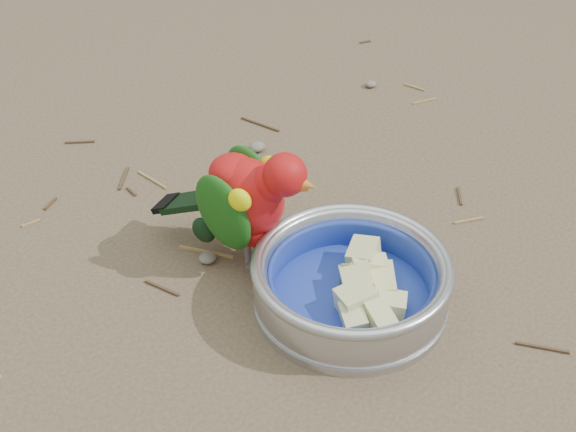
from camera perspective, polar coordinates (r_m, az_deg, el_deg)
ground at (r=0.93m, az=3.16°, el=-3.79°), size 60.00×60.00×0.00m
food_bowl at (r=0.88m, az=4.44°, el=-5.93°), size 0.21×0.21×0.02m
bowl_wall at (r=0.86m, az=4.54°, el=-4.47°), size 0.21×0.21×0.04m
fruit_wedges at (r=0.86m, az=4.51°, el=-4.81°), size 0.13×0.13×0.03m
lory_parrot at (r=0.89m, az=-2.86°, el=0.63°), size 0.17×0.21×0.15m
ground_debris at (r=0.98m, az=1.43°, el=-0.68°), size 0.90×0.80×0.01m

